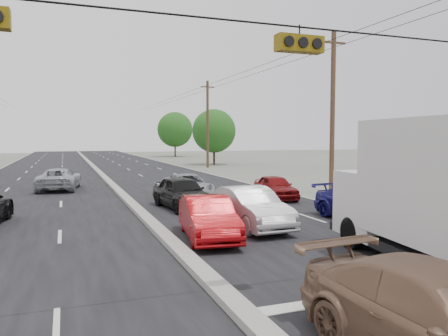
{
  "coord_description": "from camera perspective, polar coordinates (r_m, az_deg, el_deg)",
  "views": [
    {
      "loc": [
        -3.19,
        -8.19,
        3.49
      ],
      "look_at": [
        3.18,
        9.14,
        2.2
      ],
      "focal_mm": 35.0,
      "sensor_mm": 36.0,
      "label": 1
    }
  ],
  "objects": [
    {
      "name": "road_surface",
      "position": [
        38.48,
        -15.35,
        -1.35
      ],
      "size": [
        20.0,
        160.0,
        0.02
      ],
      "primitive_type": "cube",
      "color": "black",
      "rests_on": "ground"
    },
    {
      "name": "utility_pole_right_c",
      "position": [
        50.7,
        -2.16,
        5.82
      ],
      "size": [
        1.6,
        0.3,
        10.0
      ],
      "color": "#422D1E",
      "rests_on": "ground"
    },
    {
      "name": "tree_right_far",
      "position": [
        80.52,
        -6.42,
        5.02
      ],
      "size": [
        6.4,
        6.4,
        8.16
      ],
      "color": "#382619",
      "rests_on": "ground"
    },
    {
      "name": "queue_car_a",
      "position": [
        21.49,
        -5.5,
        -3.24
      ],
      "size": [
        2.4,
        4.83,
        1.58
      ],
      "primitive_type": "imported",
      "rotation": [
        0.0,
        0.0,
        0.12
      ],
      "color": "black",
      "rests_on": "ground"
    },
    {
      "name": "center_median",
      "position": [
        38.47,
        -15.35,
        -1.2
      ],
      "size": [
        0.5,
        160.0,
        0.2
      ],
      "primitive_type": "cube",
      "color": "gray",
      "rests_on": "ground"
    },
    {
      "name": "traffic_signals",
      "position": [
        9.6,
        9.27,
        15.99
      ],
      "size": [
        25.0,
        0.3,
        0.54
      ],
      "color": "black",
      "rests_on": "ground"
    },
    {
      "name": "queue_car_b",
      "position": [
        16.94,
        3.38,
        -5.22
      ],
      "size": [
        1.82,
        4.78,
        1.56
      ],
      "primitive_type": "imported",
      "rotation": [
        0.0,
        0.0,
        0.04
      ],
      "color": "silver",
      "rests_on": "ground"
    },
    {
      "name": "utility_pole_right_b",
      "position": [
        28.05,
        13.99,
        7.19
      ],
      "size": [
        1.6,
        0.3,
        10.0
      ],
      "color": "#422D1E",
      "rests_on": "ground"
    },
    {
      "name": "oncoming_far",
      "position": [
        31.04,
        -20.71,
        -1.38
      ],
      "size": [
        3.06,
        5.46,
        1.44
      ],
      "primitive_type": "imported",
      "rotation": [
        0.0,
        0.0,
        3.01
      ],
      "color": "#A4A6AC",
      "rests_on": "ground"
    },
    {
      "name": "tree_right_mid",
      "position": [
        56.22,
        -1.31,
        4.86
      ],
      "size": [
        5.6,
        5.6,
        7.14
      ],
      "color": "#382619",
      "rests_on": "ground"
    },
    {
      "name": "queue_car_c",
      "position": [
        25.4,
        -4.79,
        -2.37
      ],
      "size": [
        2.32,
        4.92,
        1.36
      ],
      "primitive_type": "imported",
      "rotation": [
        0.0,
        0.0,
        -0.01
      ],
      "color": "#96979C",
      "rests_on": "ground"
    },
    {
      "name": "queue_car_d",
      "position": [
        19.0,
        17.64,
        -4.6
      ],
      "size": [
        2.29,
        5.02,
        1.42
      ],
      "primitive_type": "imported",
      "rotation": [
        0.0,
        0.0,
        0.06
      ],
      "color": "#141159",
      "rests_on": "ground"
    },
    {
      "name": "queue_car_e",
      "position": [
        24.85,
        6.74,
        -2.54
      ],
      "size": [
        1.97,
        4.09,
        1.35
      ],
      "primitive_type": "imported",
      "rotation": [
        0.0,
        0.0,
        -0.1
      ],
      "color": "maroon",
      "rests_on": "ground"
    },
    {
      "name": "ground",
      "position": [
        9.46,
        1.1,
        -17.67
      ],
      "size": [
        200.0,
        200.0,
        0.0
      ],
      "primitive_type": "plane",
      "color": "#606356",
      "rests_on": "ground"
    },
    {
      "name": "red_sedan",
      "position": [
        15.07,
        -2.1,
        -6.57
      ],
      "size": [
        2.1,
        4.57,
        1.45
      ],
      "primitive_type": "imported",
      "rotation": [
        0.0,
        0.0,
        -0.13
      ],
      "color": "#A60A0F",
      "rests_on": "ground"
    }
  ]
}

